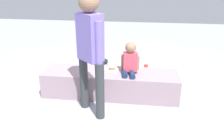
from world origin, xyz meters
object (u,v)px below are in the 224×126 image
adult_standing (90,45)px  party_cup_red (146,67)px  gift_bag (130,71)px  child_seated (130,60)px  cake_plate (112,69)px  water_bottle_near_gift (142,72)px  handbag_black_leather (102,72)px

adult_standing → party_cup_red: size_ratio=17.55×
adult_standing → gift_bag: size_ratio=4.99×
child_seated → party_cup_red: 1.30m
gift_bag → cake_plate: bearing=-113.8°
cake_plate → water_bottle_near_gift: cake_plate is taller
gift_bag → party_cup_red: size_ratio=3.52×
adult_standing → party_cup_red: adult_standing is taller
adult_standing → handbag_black_leather: bearing=92.4°
child_seated → gift_bag: bearing=92.0°
gift_bag → water_bottle_near_gift: 0.25m
cake_plate → handbag_black_leather: cake_plate is taller
child_seated → water_bottle_near_gift: (0.20, 0.77, -0.51)m
water_bottle_near_gift → party_cup_red: bearing=78.9°
child_seated → cake_plate: (-0.28, 0.09, -0.19)m
cake_plate → adult_standing: bearing=-107.9°
water_bottle_near_gift → party_cup_red: water_bottle_near_gift is taller
child_seated → handbag_black_leather: child_seated is taller
gift_bag → party_cup_red: 0.56m
cake_plate → water_bottle_near_gift: bearing=54.5°
adult_standing → water_bottle_near_gift: adult_standing is taller
child_seated → adult_standing: (-0.48, -0.51, 0.37)m
child_seated → water_bottle_near_gift: child_seated is taller
child_seated → gift_bag: (-0.02, 0.68, -0.46)m
cake_plate → gift_bag: 0.69m
child_seated → adult_standing: size_ratio=0.30×
adult_standing → water_bottle_near_gift: 1.70m
adult_standing → handbag_black_leather: 1.38m
gift_bag → water_bottle_near_gift: gift_bag is taller
party_cup_red → gift_bag: bearing=-122.8°
child_seated → handbag_black_leather: size_ratio=1.41×
party_cup_red → cake_plate: bearing=-117.9°
adult_standing → child_seated: bearing=47.1°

